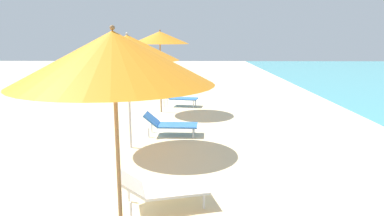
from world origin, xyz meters
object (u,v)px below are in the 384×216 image
at_px(lounger_second_shoreside, 162,188).
at_px(lounger_third_shoreside, 170,124).
at_px(umbrella_third, 127,48).
at_px(umbrella_second, 114,58).
at_px(lounger_farthest_shoreside, 179,97).
at_px(umbrella_farthest, 160,38).

bearing_deg(lounger_second_shoreside, lounger_third_shoreside, 78.34).
bearing_deg(umbrella_third, umbrella_second, -81.15).
bearing_deg(lounger_farthest_shoreside, umbrella_second, -81.64).
xyz_separation_m(lounger_third_shoreside, umbrella_farthest, (-0.54, 2.99, 2.27)).
bearing_deg(lounger_second_shoreside, umbrella_second, -127.65).
relative_size(umbrella_second, lounger_second_shoreside, 1.85).
height_order(lounger_second_shoreside, lounger_farthest_shoreside, lounger_farthest_shoreside).
xyz_separation_m(lounger_second_shoreside, lounger_third_shoreside, (-0.18, 4.01, 0.02)).
distance_m(lounger_second_shoreside, lounger_farthest_shoreside, 8.08).
xyz_separation_m(umbrella_second, lounger_second_shoreside, (0.43, 0.99, -2.05)).
relative_size(umbrella_second, lounger_third_shoreside, 1.89).
bearing_deg(lounger_farthest_shoreside, umbrella_third, -89.63).
xyz_separation_m(lounger_second_shoreside, umbrella_third, (-1.04, 2.91, 2.06)).
height_order(lounger_third_shoreside, lounger_farthest_shoreside, lounger_farthest_shoreside).
relative_size(lounger_second_shoreside, lounger_farthest_shoreside, 1.05).
relative_size(umbrella_third, umbrella_farthest, 0.95).
bearing_deg(lounger_third_shoreside, umbrella_second, -90.94).
bearing_deg(umbrella_second, umbrella_third, 98.85).
distance_m(umbrella_third, lounger_farthest_shoreside, 5.62).
relative_size(lounger_second_shoreside, umbrella_third, 0.54).
xyz_separation_m(umbrella_second, umbrella_farthest, (-0.29, 7.99, 0.24)).
bearing_deg(umbrella_farthest, lounger_farthest_shoreside, 61.94).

